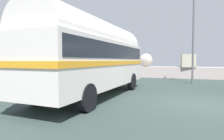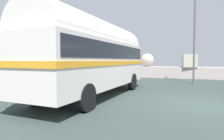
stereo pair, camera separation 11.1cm
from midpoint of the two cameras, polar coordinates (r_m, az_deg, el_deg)
ground at (r=8.37m, az=25.36°, el=-9.33°), size 32.00×26.00×0.02m
breakwater at (r=19.99m, az=21.92°, el=-0.36°), size 31.36×2.30×2.48m
vintage_coach at (r=9.19m, az=-5.00°, el=4.80°), size 2.98×8.72×3.70m
lamp_post at (r=15.24m, az=24.08°, el=11.16°), size 1.01×0.50×7.17m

